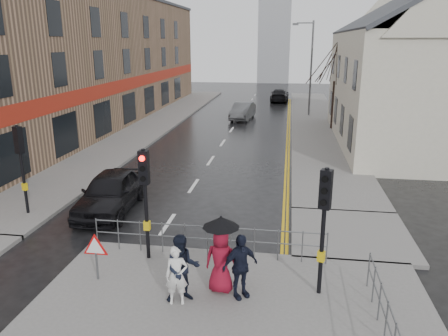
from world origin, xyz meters
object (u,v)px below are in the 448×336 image
(pedestrian_b, at_px, (183,268))
(pedestrian_with_umbrella, at_px, (221,251))
(car_parked, at_px, (110,192))
(pedestrian_d, at_px, (240,266))
(car_mid, at_px, (243,111))
(pedestrian_a, at_px, (177,275))

(pedestrian_b, height_order, pedestrian_with_umbrella, pedestrian_with_umbrella)
(pedestrian_b, relative_size, car_parked, 0.38)
(pedestrian_b, distance_m, car_parked, 7.28)
(pedestrian_with_umbrella, bearing_deg, pedestrian_d, -21.48)
(pedestrian_d, distance_m, car_mid, 27.37)
(pedestrian_a, relative_size, pedestrian_b, 0.86)
(car_mid, bearing_deg, pedestrian_b, -80.44)
(pedestrian_b, height_order, car_parked, pedestrian_b)
(pedestrian_with_umbrella, height_order, pedestrian_d, pedestrian_with_umbrella)
(pedestrian_d, height_order, car_mid, pedestrian_d)
(pedestrian_a, height_order, pedestrian_d, pedestrian_d)
(pedestrian_with_umbrella, relative_size, car_parked, 0.45)
(car_parked, bearing_deg, pedestrian_d, -46.68)
(pedestrian_with_umbrella, bearing_deg, car_mid, 94.92)
(pedestrian_b, bearing_deg, car_mid, 73.62)
(pedestrian_a, distance_m, pedestrian_b, 0.22)
(pedestrian_a, bearing_deg, pedestrian_b, 38.78)
(pedestrian_d, xyz_separation_m, car_parked, (-5.73, 5.47, -0.22))
(pedestrian_b, distance_m, pedestrian_d, 1.44)
(pedestrian_d, distance_m, car_parked, 7.92)
(pedestrian_b, xyz_separation_m, pedestrian_with_umbrella, (0.88, 0.57, 0.24))
(pedestrian_d, bearing_deg, pedestrian_with_umbrella, 120.91)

